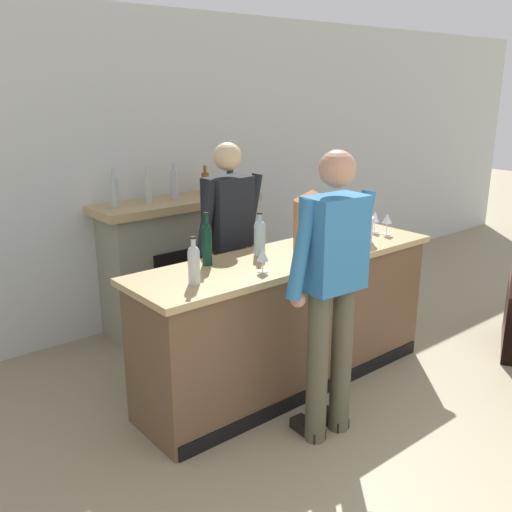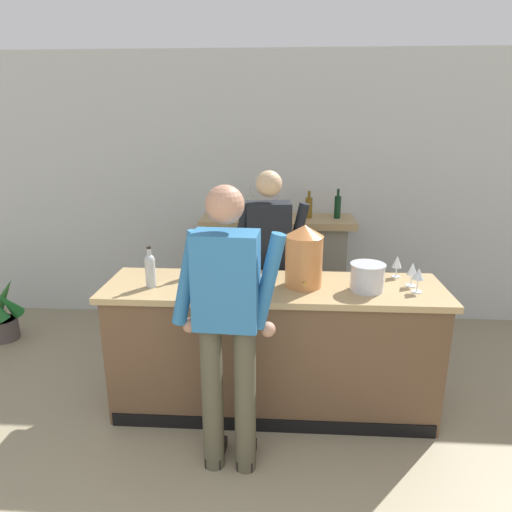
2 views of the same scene
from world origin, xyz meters
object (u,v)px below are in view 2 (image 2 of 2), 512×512
object	(u,v)px
wine_glass_mid_counter	(214,278)
potted_plant_corner	(0,312)
person_customer	(227,323)
ice_bucket_steel	(367,277)
copper_dispenser	(304,256)
wine_bottle_chardonnay_pale	(250,261)
wine_glass_by_dispenser	(412,270)
wine_bottle_merlot_tall	(196,256)
fireplace_stone	(277,271)
wine_bottle_cabernet_heavy	(150,269)
wine_glass_front_right	(418,275)
wine_glass_back_row	(397,262)
person_bartender	(268,263)

from	to	relation	value
wine_glass_mid_counter	potted_plant_corner	bearing A→B (deg)	154.02
person_customer	wine_glass_mid_counter	world-z (taller)	person_customer
ice_bucket_steel	copper_dispenser	bearing A→B (deg)	171.56
wine_bottle_chardonnay_pale	wine_glass_by_dispenser	world-z (taller)	wine_bottle_chardonnay_pale
ice_bucket_steel	wine_bottle_chardonnay_pale	size ratio (longest dim) A/B	0.79
person_customer	wine_bottle_chardonnay_pale	size ratio (longest dim) A/B	5.87
person_customer	wine_bottle_chardonnay_pale	bearing A→B (deg)	84.12
ice_bucket_steel	wine_bottle_merlot_tall	distance (m)	1.23
person_customer	wine_glass_by_dispenser	xyz separation A→B (m)	(1.21, 0.67, 0.12)
wine_glass_by_dispenser	copper_dispenser	bearing A→B (deg)	-177.00
fireplace_stone	copper_dispenser	size ratio (longest dim) A/B	3.49
wine_bottle_cabernet_heavy	person_customer	bearing A→B (deg)	-42.59
person_customer	wine_glass_front_right	bearing A→B (deg)	24.70
wine_glass_front_right	wine_glass_back_row	xyz separation A→B (m)	(-0.07, 0.30, -0.01)
copper_dispenser	wine_glass_mid_counter	distance (m)	0.63
ice_bucket_steel	wine_glass_front_right	distance (m)	0.33
ice_bucket_steel	wine_bottle_cabernet_heavy	xyz separation A→B (m)	(-1.48, -0.02, 0.03)
wine_glass_front_right	wine_bottle_cabernet_heavy	bearing A→B (deg)	-179.68
fireplace_stone	wine_glass_back_row	bearing A→B (deg)	-54.55
copper_dispenser	potted_plant_corner	bearing A→B (deg)	161.85
ice_bucket_steel	wine_glass_front_right	bearing A→B (deg)	-2.12
wine_bottle_cabernet_heavy	copper_dispenser	bearing A→B (deg)	4.65
copper_dispenser	person_bartender	bearing A→B (deg)	113.04
wine_glass_front_right	wine_glass_mid_counter	world-z (taller)	wine_glass_front_right
fireplace_stone	wine_glass_mid_counter	bearing A→B (deg)	-103.48
fireplace_stone	wine_bottle_merlot_tall	xyz separation A→B (m)	(-0.58, -1.31, 0.55)
potted_plant_corner	person_customer	size ratio (longest dim) A/B	0.38
person_bartender	wine_bottle_chardonnay_pale	xyz separation A→B (m)	(-0.11, -0.50, 0.18)
person_bartender	ice_bucket_steel	world-z (taller)	person_bartender
wine_glass_front_right	wine_bottle_merlot_tall	bearing A→B (deg)	170.96
wine_bottle_chardonnay_pale	wine_bottle_merlot_tall	bearing A→B (deg)	173.20
copper_dispenser	wine_glass_mid_counter	size ratio (longest dim) A/B	2.80
wine_bottle_merlot_tall	wine_glass_mid_counter	world-z (taller)	wine_bottle_merlot_tall
fireplace_stone	wine_bottle_cabernet_heavy	size ratio (longest dim) A/B	5.25
ice_bucket_steel	wine_bottle_merlot_tall	bearing A→B (deg)	169.08
ice_bucket_steel	fireplace_stone	bearing A→B (deg)	112.18
wine_glass_front_right	wine_glass_by_dispenser	world-z (taller)	wine_glass_by_dispenser
copper_dispenser	wine_bottle_cabernet_heavy	size ratio (longest dim) A/B	1.50
fireplace_stone	person_customer	bearing A→B (deg)	-96.85
wine_bottle_cabernet_heavy	wine_glass_mid_counter	distance (m)	0.46
copper_dispenser	wine_glass_back_row	size ratio (longest dim) A/B	2.65
fireplace_stone	wine_glass_back_row	size ratio (longest dim) A/B	9.24
person_bartender	copper_dispenser	xyz separation A→B (m)	(0.26, -0.62, 0.26)
wine_bottle_merlot_tall	wine_glass_back_row	bearing A→B (deg)	2.15
wine_bottle_chardonnay_pale	wine_bottle_merlot_tall	distance (m)	0.41
wine_glass_back_row	wine_glass_mid_counter	xyz separation A→B (m)	(-1.29, -0.40, -0.00)
wine_bottle_merlot_tall	wine_bottle_cabernet_heavy	size ratio (longest dim) A/B	1.21
wine_bottle_cabernet_heavy	wine_glass_back_row	bearing A→B (deg)	10.11
wine_glass_front_right	wine_glass_by_dispenser	distance (m)	0.12
person_customer	wine_glass_front_right	size ratio (longest dim) A/B	10.52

